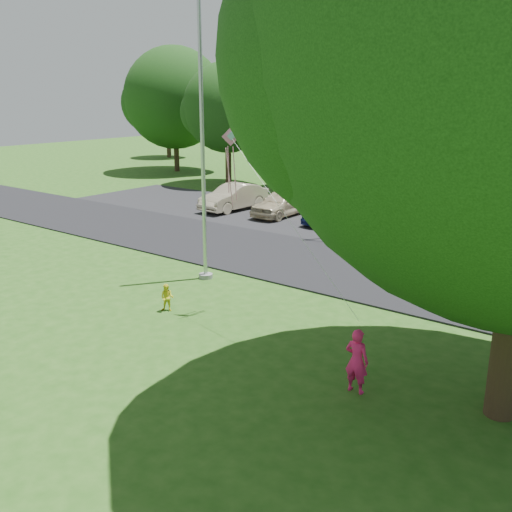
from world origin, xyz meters
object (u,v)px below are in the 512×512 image
Objects in this scene: child_yellow at (167,298)px; kite at (234,157)px; trash_can at (418,253)px; street_lamp at (343,169)px; woman at (357,361)px; flagpole at (203,164)px.

child_yellow is 4.81m from kite.
trash_can is 1.16× the size of child_yellow.
street_lamp reaches higher than woman.
trash_can is 10.35m from child_yellow.
kite reaches higher than trash_can.
flagpole is 9.80m from woman.
kite is (-2.56, -8.19, 4.25)m from trash_can.
trash_can is at bearing -40.00° from street_lamp.
trash_can is 9.57m from kite.
woman reaches higher than trash_can.
child_yellow is (-6.99, 0.93, -0.33)m from woman.
flagpole is 3.58m from kite.
woman is at bearing -26.32° from flagpole.
child_yellow is at bearing -68.33° from flagpole.
street_lamp is (1.06, 8.07, -0.93)m from flagpole.
child_yellow is at bearing -114.42° from trash_can.
trash_can is 0.18× the size of kite.
child_yellow is at bearing -9.19° from woman.
street_lamp reaches higher than trash_can.
flagpole is 5.04m from child_yellow.
street_lamp is 5.36× the size of trash_can.
kite is at bearing -23.95° from woman.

